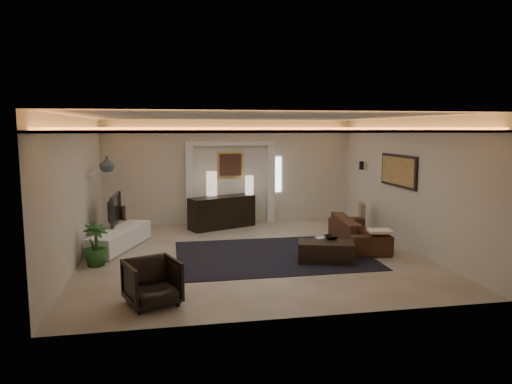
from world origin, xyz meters
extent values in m
plane|color=#B9B09A|center=(0.00, 0.00, 0.00)|extent=(7.00, 7.00, 0.00)
plane|color=white|center=(0.00, 0.00, 2.90)|extent=(7.00, 7.00, 0.00)
plane|color=beige|center=(0.00, 3.50, 1.45)|extent=(7.00, 0.00, 7.00)
plane|color=beige|center=(0.00, -3.50, 1.45)|extent=(7.00, 0.00, 7.00)
plane|color=beige|center=(-3.50, 0.00, 1.45)|extent=(0.00, 7.00, 7.00)
plane|color=beige|center=(3.50, 0.00, 1.45)|extent=(0.00, 7.00, 7.00)
cube|color=silver|center=(0.00, 0.00, 2.62)|extent=(7.00, 7.00, 0.04)
cube|color=white|center=(1.35, 3.48, 1.35)|extent=(0.25, 0.03, 1.00)
cube|color=black|center=(0.40, -0.20, 0.01)|extent=(4.00, 3.00, 0.01)
cube|color=silver|center=(-1.15, 3.40, 1.10)|extent=(0.22, 0.20, 2.20)
cube|color=silver|center=(1.15, 3.40, 1.10)|extent=(0.22, 0.20, 2.20)
cube|color=silver|center=(0.00, 3.40, 2.25)|extent=(2.52, 0.20, 0.12)
cube|color=tan|center=(0.00, 3.47, 1.65)|extent=(0.74, 0.04, 0.74)
cube|color=#4C2D1E|center=(0.00, 3.44, 1.65)|extent=(0.62, 0.02, 0.62)
cube|color=black|center=(3.47, 0.30, 1.70)|extent=(0.04, 1.64, 0.74)
cube|color=tan|center=(3.44, 0.30, 1.70)|extent=(0.02, 1.50, 0.62)
cylinder|color=black|center=(3.38, 2.20, 1.68)|extent=(0.12, 0.12, 0.22)
cube|color=silver|center=(-3.44, 1.40, 1.65)|extent=(0.10, 0.55, 0.04)
cube|color=black|center=(-0.33, 2.77, 0.40)|extent=(1.87, 1.24, 0.90)
cylinder|color=beige|center=(-0.57, 3.05, 1.09)|extent=(0.37, 0.37, 0.65)
cylinder|color=white|center=(0.47, 3.05, 1.09)|extent=(0.26, 0.26, 0.52)
cube|color=white|center=(-2.81, 1.03, 0.23)|extent=(1.26, 2.24, 0.41)
imported|color=black|center=(-3.08, 1.65, 0.80)|extent=(1.24, 0.23, 0.71)
cylinder|color=#342518|center=(-2.84, 2.12, 0.64)|extent=(0.16, 0.16, 0.35)
imported|color=#446072|center=(-3.11, 1.63, 1.85)|extent=(0.39, 0.39, 0.36)
imported|color=#22521F|center=(-3.15, -0.31, 0.42)|extent=(0.65, 0.65, 0.84)
imported|color=black|center=(2.52, 0.27, 0.33)|extent=(2.31, 1.12, 0.65)
cube|color=beige|center=(2.57, -0.73, 0.55)|extent=(0.54, 0.47, 0.05)
cube|color=#967963|center=(3.15, 1.56, 0.55)|extent=(0.23, 0.44, 0.42)
cube|color=black|center=(1.35, -0.88, 0.20)|extent=(1.23, 0.88, 0.41)
imported|color=black|center=(1.54, -0.64, 0.44)|extent=(0.33, 0.33, 0.07)
cube|color=white|center=(1.36, -0.58, 0.42)|extent=(0.25, 0.20, 0.03)
imported|color=black|center=(-2.00, -2.61, 0.35)|extent=(0.97, 0.99, 0.70)
camera|label=1|loc=(-1.71, -9.64, 2.66)|focal=32.96mm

